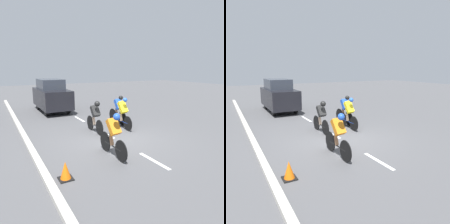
% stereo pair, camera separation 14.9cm
% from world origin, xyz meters
% --- Properties ---
extents(ground_plane, '(60.00, 60.00, 0.00)m').
position_xyz_m(ground_plane, '(0.00, 0.00, 0.00)').
color(ground_plane, '#4C4C4F').
extents(lane_stripe_near, '(0.12, 1.40, 0.01)m').
position_xyz_m(lane_stripe_near, '(0.00, 2.48, 0.00)').
color(lane_stripe_near, white).
rests_on(lane_stripe_near, ground).
extents(lane_stripe_mid, '(0.12, 1.40, 0.01)m').
position_xyz_m(lane_stripe_mid, '(0.00, -0.72, 0.00)').
color(lane_stripe_mid, white).
rests_on(lane_stripe_mid, ground).
extents(lane_stripe_far, '(0.12, 1.40, 0.01)m').
position_xyz_m(lane_stripe_far, '(0.00, -3.92, 0.00)').
color(lane_stripe_far, white).
rests_on(lane_stripe_far, ground).
extents(curb, '(0.20, 24.21, 0.14)m').
position_xyz_m(curb, '(3.20, -0.72, 0.07)').
color(curb, '#B7B2A8').
rests_on(curb, ground).
extents(cyclist_yellow, '(0.36, 1.71, 1.51)m').
position_xyz_m(cyclist_yellow, '(-1.08, -1.10, 0.78)').
color(cyclist_yellow, black).
rests_on(cyclist_yellow, ground).
extents(cyclist_black, '(0.34, 1.65, 1.46)m').
position_xyz_m(cyclist_black, '(0.34, -1.08, 0.78)').
color(cyclist_black, black).
rests_on(cyclist_black, ground).
extents(cyclist_blue, '(0.32, 1.69, 1.49)m').
position_xyz_m(cyclist_blue, '(-1.36, -1.97, 0.77)').
color(cyclist_blue, black).
rests_on(cyclist_blue, ground).
extents(cyclist_orange, '(0.36, 1.74, 1.50)m').
position_xyz_m(cyclist_orange, '(0.95, 1.59, 0.78)').
color(cyclist_orange, black).
rests_on(cyclist_orange, ground).
extents(support_car, '(1.70, 3.94, 2.10)m').
position_xyz_m(support_car, '(0.77, -6.86, 1.05)').
color(support_car, black).
rests_on(support_car, ground).
extents(traffic_cone, '(0.36, 0.36, 0.49)m').
position_xyz_m(traffic_cone, '(2.75, 2.24, 0.24)').
color(traffic_cone, black).
rests_on(traffic_cone, ground).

